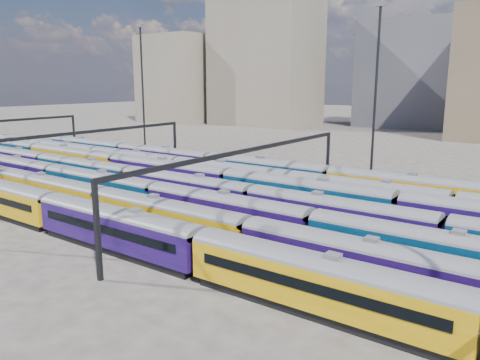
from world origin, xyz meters
The scene contains 12 objects.
ground centered at (0.00, 0.00, 0.00)m, with size 500.00×500.00×0.00m, color #3B3632.
rake_0 centered at (-3.84, -15.00, 2.56)m, with size 118.76×2.90×4.87m.
rake_1 centered at (16.96, -10.00, 2.47)m, with size 114.74×2.80×4.70m.
rake_2 centered at (-19.00, -5.00, 2.53)m, with size 117.69×2.87×4.83m.
rake_3 centered at (10.51, 0.00, 2.55)m, with size 118.55×2.89×4.86m.
rake_4 centered at (-17.91, 5.00, 2.76)m, with size 127.79×3.12×5.25m.
rake_5 centered at (-19.67, 10.00, 2.50)m, with size 135.78×2.84×4.77m.
rake_6 centered at (12.61, 15.00, 2.63)m, with size 122.05×2.98×5.01m.
gantry_1 centered at (-20.00, 0.00, 6.79)m, with size 0.35×40.35×8.03m.
gantry_2 centered at (10.00, 0.00, 6.79)m, with size 0.35×40.35×8.03m.
mast_1 centered at (-30.00, 22.00, 13.97)m, with size 1.40×0.50×25.60m.
mast_3 centered at (15.00, 24.00, 13.97)m, with size 1.40×0.50×25.60m.
Camera 1 is at (38.49, -41.06, 15.00)m, focal length 35.00 mm.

